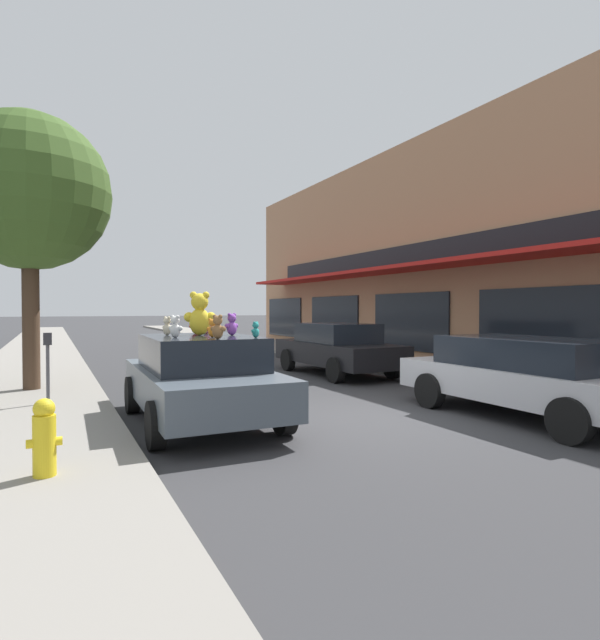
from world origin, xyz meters
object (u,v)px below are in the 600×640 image
teddy_bear_white (175,327)px  parked_car_far_left (527,374)px  teddy_bear_red (195,325)px  teddy_bear_orange (212,328)px  fire_hydrant (44,437)px  teddy_bear_giant (200,314)px  teddy_bear_pink (207,327)px  teddy_bear_cream (167,326)px  teddy_bear_brown (218,327)px  parked_car_far_center (337,348)px  teddy_bear_teal (256,330)px  parking_meter (48,358)px  teddy_bear_green (206,327)px  street_tree (29,193)px  plush_art_car (201,377)px  teddy_bear_purple (232,325)px

teddy_bear_white → parked_car_far_left: 5.85m
teddy_bear_red → teddy_bear_orange: teddy_bear_red is taller
teddy_bear_white → fire_hydrant: size_ratio=0.44×
teddy_bear_giant → teddy_bear_white: (-0.52, -0.53, -0.18)m
teddy_bear_giant → teddy_bear_white: 0.76m
teddy_bear_giant → teddy_bear_pink: 0.51m
teddy_bear_cream → teddy_bear_white: 0.75m
teddy_bear_giant → teddy_bear_white: teddy_bear_giant is taller
teddy_bear_orange → teddy_bear_brown: (-0.08, -0.54, 0.03)m
teddy_bear_pink → parked_car_far_center: (4.75, 3.52, -0.78)m
teddy_bear_teal → parked_car_far_left: (4.42, -1.25, -0.78)m
parked_car_far_left → teddy_bear_orange: bearing=160.8°
teddy_bear_red → parking_meter: bearing=-42.0°
parked_car_far_left → teddy_bear_green: bearing=148.5°
teddy_bear_green → parked_car_far_left: teddy_bear_green is taller
teddy_bear_giant → street_tree: bearing=-34.3°
teddy_bear_orange → fire_hydrant: size_ratio=0.37×
plush_art_car → parked_car_far_center: size_ratio=0.93×
street_tree → parking_meter: 3.88m
street_tree → teddy_bear_brown: bearing=-63.0°
teddy_bear_pink → teddy_bear_cream: (-0.72, -0.17, 0.03)m
teddy_bear_brown → teddy_bear_teal: teddy_bear_brown is taller
plush_art_car → parked_car_far_left: plush_art_car is taller
teddy_bear_red → fire_hydrant: 3.97m
teddy_bear_red → teddy_bear_purple: 0.91m
teddy_bear_white → parked_car_far_left: size_ratio=0.08×
teddy_bear_brown → parking_meter: size_ratio=0.28×
teddy_bear_orange → teddy_bear_red: bearing=-44.5°
teddy_bear_red → teddy_bear_purple: bearing=103.0°
teddy_bear_orange → teddy_bear_cream: bearing=-10.5°
teddy_bear_brown → parked_car_far_center: (5.03, 5.07, -0.82)m
teddy_bear_purple → fire_hydrant: teddy_bear_purple is taller
teddy_bear_giant → street_tree: 5.27m
teddy_bear_brown → teddy_bear_white: size_ratio=1.03×
parked_car_far_left → fire_hydrant: bearing=-179.0°
teddy_bear_orange → teddy_bear_purple: 0.58m
teddy_bear_teal → parked_car_far_center: size_ratio=0.06×
parked_car_far_center → fire_hydrant: (-7.25, -6.38, -0.22)m
fire_hydrant → teddy_bear_pink: bearing=48.7°
teddy_bear_brown → teddy_bear_purple: (0.52, 0.90, 0.01)m
plush_art_car → parked_car_far_left: 5.45m
teddy_bear_giant → parking_meter: size_ratio=0.57×
teddy_bear_giant → teddy_bear_green: 0.66m
teddy_bear_brown → parked_car_far_center: 7.18m
teddy_bear_teal → teddy_bear_white: 1.22m
teddy_bear_brown → fire_hydrant: 2.79m
teddy_bear_cream → teddy_bear_pink: bearing=-103.4°
plush_art_car → fire_hydrant: size_ratio=5.26×
teddy_bear_orange → teddy_bear_cream: (-0.52, 0.84, 0.01)m
parked_car_far_center → teddy_bear_giant: bearing=-141.8°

